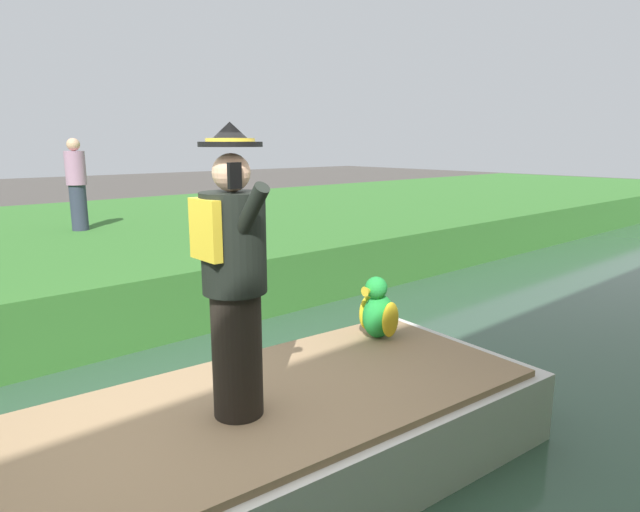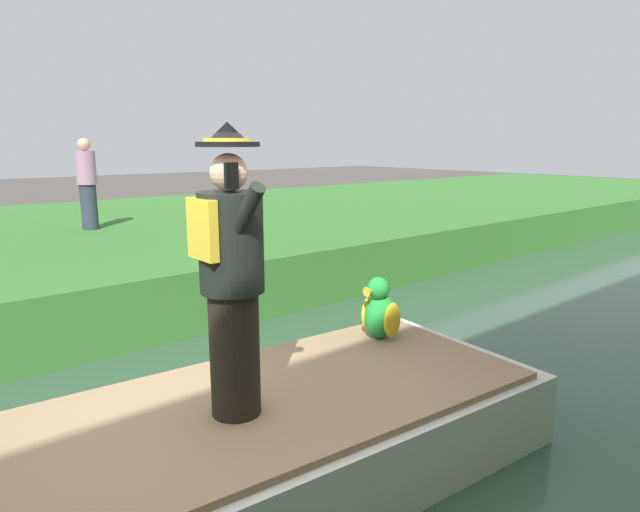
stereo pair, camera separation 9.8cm
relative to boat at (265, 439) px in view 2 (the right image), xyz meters
The scene contains 5 objects.
canal_water 0.57m from the boat, 90.00° to the right, with size 5.84×48.00×0.10m, color #33513D.
boat is the anchor object (origin of this frame).
person_pirate 1.26m from the boat, 77.86° to the right, with size 0.61×0.42×1.85m.
parrot_plush 1.61m from the boat, 102.34° to the left, with size 0.36×0.34×0.57m.
person_bystander 7.34m from the boat, behind, with size 0.34×0.34×1.60m.
Camera 2 is at (2.93, -1.48, 2.44)m, focal length 30.63 mm.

